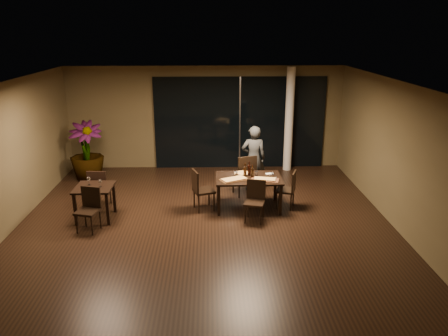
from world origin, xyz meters
TOP-DOWN VIEW (x-y plane):
  - ground at (0.00, 0.00)m, footprint 8.00×8.00m
  - wall_back at (0.00, 4.05)m, footprint 8.00×0.10m
  - wall_front at (0.00, -4.05)m, footprint 8.00×0.10m
  - wall_left at (-4.05, 0.00)m, footprint 0.10×8.00m
  - wall_right at (4.05, 0.00)m, footprint 0.10×8.00m
  - ceiling at (0.00, 0.00)m, footprint 8.00×8.00m
  - window_panel at (1.00, 3.96)m, footprint 5.00×0.06m
  - column at (2.40, 3.65)m, footprint 0.24×0.24m
  - main_table at (1.00, 0.80)m, footprint 1.50×1.00m
  - side_table at (-2.40, 0.30)m, footprint 0.80×0.80m
  - chair_main_far at (0.99, 1.58)m, footprint 0.62×0.62m
  - chair_main_near at (1.09, 0.13)m, footprint 0.51×0.51m
  - chair_main_left at (-0.11, 0.71)m, footprint 0.56×0.56m
  - chair_main_right at (1.94, 0.78)m, footprint 0.52×0.52m
  - chair_side_far at (-2.46, 0.90)m, footprint 0.45×0.45m
  - chair_side_near at (-2.38, -0.24)m, footprint 0.52×0.52m
  - diner at (1.23, 2.02)m, footprint 0.57×0.38m
  - potted_plant at (-3.26, 2.96)m, footprint 1.09×1.09m
  - pizza_board_left at (0.66, 0.62)m, footprint 0.69×0.55m
  - pizza_board_right at (1.35, 0.60)m, footprint 0.68×0.45m
  - oblong_pizza_left at (0.66, 0.62)m, footprint 0.59×0.46m
  - oblong_pizza_right at (1.35, 0.60)m, footprint 0.49×0.29m
  - round_pizza at (0.89, 1.09)m, footprint 0.32×0.32m
  - bottle_a at (0.92, 0.83)m, footprint 0.07×0.07m
  - bottle_b at (1.08, 0.78)m, footprint 0.07×0.07m
  - bottle_c at (1.03, 0.93)m, footprint 0.07×0.07m
  - tumbler_left at (0.72, 0.92)m, footprint 0.08×0.08m
  - tumbler_right at (1.20, 0.95)m, footprint 0.08×0.08m
  - napkin_near at (1.53, 0.68)m, footprint 0.19×0.13m
  - napkin_far at (1.51, 1.02)m, footprint 0.20×0.14m
  - wine_glass_a at (-2.53, 0.41)m, footprint 0.08×0.08m
  - wine_glass_b at (-2.25, 0.28)m, footprint 0.07×0.07m
  - side_napkin at (-2.35, 0.09)m, footprint 0.21×0.16m

SIDE VIEW (x-z plane):
  - ground at x=0.00m, z-range 0.00..0.00m
  - chair_main_right at x=1.94m, z-range 0.05..0.94m
  - chair_main_near at x=1.09m, z-range 0.05..0.94m
  - chair_side_near at x=-2.38m, z-range 0.05..0.96m
  - chair_side_far at x=-2.46m, z-range 0.05..0.99m
  - chair_main_left at x=-0.11m, z-range 0.06..1.02m
  - chair_main_far at x=0.99m, z-range 0.06..1.12m
  - side_table at x=-2.40m, z-range 0.25..1.00m
  - main_table at x=1.00m, z-range 0.30..1.05m
  - pizza_board_left at x=0.66m, z-range 0.75..0.76m
  - pizza_board_right at x=1.35m, z-range 0.75..0.76m
  - round_pizza at x=0.89m, z-range 0.75..0.76m
  - napkin_near at x=1.53m, z-range 0.75..0.76m
  - napkin_far at x=1.51m, z-range 0.75..0.76m
  - side_napkin at x=-2.35m, z-range 0.75..0.76m
  - oblong_pizza_left at x=0.66m, z-range 0.77..0.78m
  - oblong_pizza_right at x=1.35m, z-range 0.77..0.78m
  - tumbler_right at x=1.20m, z-range 0.75..0.84m
  - tumbler_left at x=0.72m, z-range 0.75..0.85m
  - potted_plant at x=-3.26m, z-range 0.00..1.61m
  - wine_glass_b at x=-2.25m, z-range 0.75..0.91m
  - wine_glass_a at x=-2.53m, z-range 0.75..0.93m
  - diner at x=1.23m, z-range 0.00..1.69m
  - bottle_b at x=1.08m, z-range 0.75..1.05m
  - bottle_a at x=0.92m, z-range 0.75..1.08m
  - bottle_c at x=1.03m, z-range 0.75..1.08m
  - window_panel at x=1.00m, z-range 0.00..2.70m
  - wall_back at x=0.00m, z-range 0.00..3.00m
  - wall_front at x=0.00m, z-range 0.00..3.00m
  - wall_left at x=-4.05m, z-range 0.00..3.00m
  - wall_right at x=4.05m, z-range 0.00..3.00m
  - column at x=2.40m, z-range 0.00..3.00m
  - ceiling at x=0.00m, z-range 3.00..3.04m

